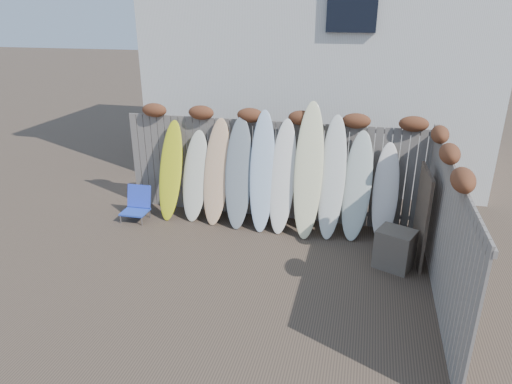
% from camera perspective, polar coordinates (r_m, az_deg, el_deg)
% --- Properties ---
extents(ground, '(80.00, 80.00, 0.00)m').
position_cam_1_polar(ground, '(7.44, -2.25, -10.54)').
color(ground, '#493A2D').
extents(back_fence, '(6.05, 0.28, 2.24)m').
position_cam_1_polar(back_fence, '(9.04, 2.18, 3.79)').
color(back_fence, slate).
rests_on(back_fence, ground).
extents(right_fence, '(0.28, 4.40, 2.24)m').
position_cam_1_polar(right_fence, '(7.00, 22.57, -3.91)').
color(right_fence, slate).
rests_on(right_fence, ground).
extents(house, '(8.50, 5.50, 6.33)m').
position_cam_1_polar(house, '(12.62, 8.41, 18.07)').
color(house, silver).
rests_on(house, ground).
extents(beach_chair, '(0.51, 0.55, 0.67)m').
position_cam_1_polar(beach_chair, '(9.58, -14.65, -1.47)').
color(beach_chair, '#2545BB').
rests_on(beach_chair, ground).
extents(wooden_crate, '(0.71, 0.66, 0.66)m').
position_cam_1_polar(wooden_crate, '(7.88, 16.95, -6.82)').
color(wooden_crate, '#715D54').
rests_on(wooden_crate, ground).
extents(lattice_panel, '(0.09, 1.07, 1.60)m').
position_cam_1_polar(lattice_panel, '(8.03, 19.99, -2.90)').
color(lattice_panel, '#373021').
rests_on(lattice_panel, ground).
extents(surfboard_0, '(0.54, 0.73, 1.95)m').
position_cam_1_polar(surfboard_0, '(9.32, -10.63, 2.64)').
color(surfboard_0, yellow).
rests_on(surfboard_0, ground).
extents(surfboard_1, '(0.58, 0.68, 1.78)m').
position_cam_1_polar(surfboard_1, '(9.20, -7.59, 1.98)').
color(surfboard_1, silver).
rests_on(surfboard_1, ground).
extents(surfboard_2, '(0.58, 0.76, 2.04)m').
position_cam_1_polar(surfboard_2, '(8.99, -4.95, 2.51)').
color(surfboard_2, '#F0D085').
rests_on(surfboard_2, ground).
extents(surfboard_3, '(0.58, 0.78, 2.09)m').
position_cam_1_polar(surfboard_3, '(8.80, -2.19, 2.33)').
color(surfboard_3, slate).
rests_on(surfboard_3, ground).
extents(surfboard_4, '(0.55, 0.83, 2.25)m').
position_cam_1_polar(surfboard_4, '(8.68, 0.79, 2.58)').
color(surfboard_4, '#ABC4DE').
rests_on(surfboard_4, ground).
extents(surfboard_5, '(0.51, 0.76, 2.11)m').
position_cam_1_polar(surfboard_5, '(8.61, 3.35, 1.90)').
color(surfboard_5, white).
rests_on(surfboard_5, ground).
extents(surfboard_6, '(0.55, 0.87, 2.45)m').
position_cam_1_polar(surfboard_6, '(8.45, 6.58, 2.65)').
color(surfboard_6, '#F6F2B7').
rests_on(surfboard_6, ground).
extents(surfboard_7, '(0.50, 0.79, 2.22)m').
position_cam_1_polar(surfboard_7, '(8.50, 9.49, 1.78)').
color(surfboard_7, silver).
rests_on(surfboard_7, ground).
extents(surfboard_8, '(0.59, 0.75, 1.96)m').
position_cam_1_polar(surfboard_8, '(8.54, 12.51, 0.72)').
color(surfboard_8, silver).
rests_on(surfboard_8, ground).
extents(surfboard_9, '(0.47, 0.64, 1.77)m').
position_cam_1_polar(surfboard_9, '(8.63, 15.87, -0.08)').
color(surfboard_9, white).
rests_on(surfboard_9, ground).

